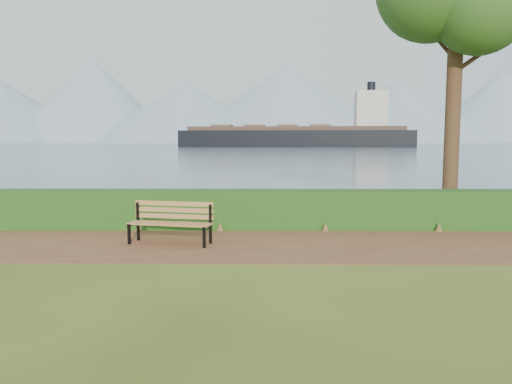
{
  "coord_description": "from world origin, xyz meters",
  "views": [
    {
      "loc": [
        -0.05,
        -10.57,
        2.34
      ],
      "look_at": [
        -0.17,
        1.2,
        1.1
      ],
      "focal_mm": 35.0,
      "sensor_mm": 36.0,
      "label": 1
    }
  ],
  "objects": [
    {
      "name": "water",
      "position": [
        0.0,
        260.0,
        0.01
      ],
      "size": [
        700.0,
        510.0,
        0.0
      ],
      "primitive_type": "cube",
      "color": "#42556A",
      "rests_on": "ground"
    },
    {
      "name": "path",
      "position": [
        0.0,
        0.3,
        0.01
      ],
      "size": [
        40.0,
        3.4,
        0.01
      ],
      "primitive_type": "cube",
      "color": "#5A2E1F",
      "rests_on": "ground"
    },
    {
      "name": "mountains",
      "position": [
        -9.17,
        406.05,
        27.7
      ],
      "size": [
        585.0,
        190.0,
        70.0
      ],
      "color": "#7E96A8",
      "rests_on": "ground"
    },
    {
      "name": "bench",
      "position": [
        -2.07,
        0.51,
        0.54
      ],
      "size": [
        1.95,
        0.92,
        0.94
      ],
      "rotation": [
        0.0,
        0.0,
        -0.2
      ],
      "color": "black",
      "rests_on": "ground"
    },
    {
      "name": "ground",
      "position": [
        0.0,
        0.0,
        0.0
      ],
      "size": [
        140.0,
        140.0,
        0.0
      ],
      "primitive_type": "plane",
      "color": "#3D5117",
      "rests_on": "ground"
    },
    {
      "name": "hedge",
      "position": [
        0.0,
        2.6,
        0.5
      ],
      "size": [
        32.0,
        0.85,
        1.0
      ],
      "primitive_type": "cube",
      "color": "#153F12",
      "rests_on": "ground"
    },
    {
      "name": "cargo_ship",
      "position": [
        13.27,
        147.0,
        3.28
      ],
      "size": [
        73.22,
        17.84,
        22.01
      ],
      "rotation": [
        0.0,
        0.0,
        -0.09
      ],
      "color": "black",
      "rests_on": "ground"
    }
  ]
}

